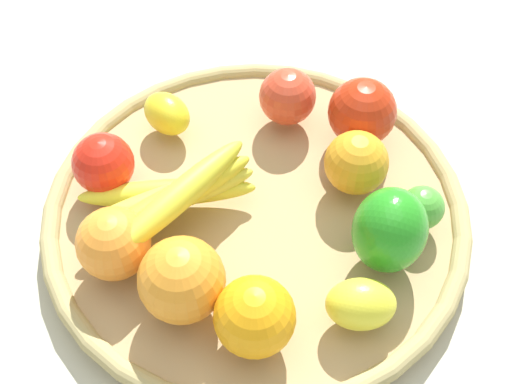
% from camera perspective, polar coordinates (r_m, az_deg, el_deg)
% --- Properties ---
extents(ground_plane, '(2.40, 2.40, 0.00)m').
position_cam_1_polar(ground_plane, '(0.74, 0.00, -2.61)').
color(ground_plane, '#BAB6A2').
rests_on(ground_plane, ground).
extents(basket, '(0.46, 0.46, 0.03)m').
position_cam_1_polar(basket, '(0.72, 0.00, -1.79)').
color(basket, tan).
rests_on(basket, ground_plane).
extents(apple_0, '(0.08, 0.08, 0.07)m').
position_cam_1_polar(apple_0, '(0.77, 2.71, 8.17)').
color(apple_0, '#D24128').
rests_on(apple_0, basket).
extents(banana_bunch, '(0.14, 0.19, 0.07)m').
position_cam_1_polar(banana_bunch, '(0.68, -7.20, -0.47)').
color(banana_bunch, yellow).
rests_on(banana_bunch, basket).
extents(bell_pepper, '(0.11, 0.11, 0.09)m').
position_cam_1_polar(bell_pepper, '(0.65, 11.37, -3.21)').
color(bell_pepper, '#25921F').
rests_on(bell_pepper, basket).
extents(apple_1, '(0.10, 0.10, 0.08)m').
position_cam_1_polar(apple_1, '(0.75, 9.07, 6.77)').
color(apple_1, red).
rests_on(apple_1, basket).
extents(orange_2, '(0.10, 0.10, 0.07)m').
position_cam_1_polar(orange_2, '(0.60, -0.12, -10.63)').
color(orange_2, orange).
rests_on(orange_2, basket).
extents(orange_0, '(0.08, 0.08, 0.07)m').
position_cam_1_polar(orange_0, '(0.71, 8.58, 2.50)').
color(orange_0, orange).
rests_on(orange_0, basket).
extents(lemon_1, '(0.07, 0.06, 0.05)m').
position_cam_1_polar(lemon_1, '(0.77, -7.63, 6.67)').
color(lemon_1, yellow).
rests_on(lemon_1, basket).
extents(orange_1, '(0.11, 0.11, 0.08)m').
position_cam_1_polar(orange_1, '(0.61, -6.38, -7.49)').
color(orange_1, orange).
rests_on(orange_1, basket).
extents(lime_0, '(0.06, 0.06, 0.05)m').
position_cam_1_polar(lime_0, '(0.70, 14.03, -1.29)').
color(lime_0, green).
rests_on(lime_0, basket).
extents(lemon_0, '(0.07, 0.08, 0.05)m').
position_cam_1_polar(lemon_0, '(0.62, 8.96, -9.46)').
color(lemon_0, yellow).
rests_on(lemon_0, basket).
extents(apple_2, '(0.08, 0.08, 0.07)m').
position_cam_1_polar(apple_2, '(0.72, -12.94, 2.39)').
color(apple_2, red).
rests_on(apple_2, basket).
extents(orange_3, '(0.10, 0.10, 0.07)m').
position_cam_1_polar(orange_3, '(0.65, -12.10, -4.33)').
color(orange_3, orange).
rests_on(orange_3, basket).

